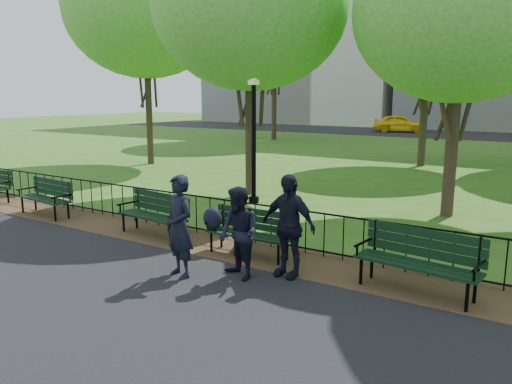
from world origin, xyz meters
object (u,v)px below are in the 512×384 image
Objects in this scene: lamppost at (254,131)px; tree_mid_w at (145,9)px; tree_far_w at (275,17)px; park_bench_left_a at (156,210)px; park_bench_left_b at (48,193)px; tree_near_w at (250,6)px; park_bench_main at (234,223)px; person_mid at (239,233)px; tree_far_c at (429,27)px; tree_near_e at (462,10)px; person_left at (179,226)px; person_right at (288,226)px; taxi at (400,123)px; park_bench_right_a at (420,254)px.

tree_mid_w is at bearing 152.37° from lamppost.
park_bench_left_a is at bearing -65.56° from tree_far_w.
tree_near_w is (2.88, 5.32, 5.15)m from park_bench_left_b.
tree_mid_w is at bearing 139.30° from park_bench_main.
lamppost is 0.39× the size of tree_mid_w.
tree_far_c is at bearing 116.62° from person_mid.
tree_far_c is 0.72× the size of tree_far_w.
tree_near_e is at bearing -12.63° from tree_mid_w.
park_bench_main is 1.40m from person_mid.
tree_near_e is 22.73m from tree_far_w.
tree_far_c reaches higher than person_left.
tree_far_w is 27.83m from person_mid.
tree_near_w is at bearing 66.37° from park_bench_left_b.
tree_far_w is 6.59× the size of person_left.
park_bench_left_a is at bearing 175.72° from person_right.
park_bench_left_a is 3.33m from person_mid.
lamppost is 30.28m from taxi.
lamppost is 6.32m from person_mid.
person_right reaches higher than park_bench_right_a.
park_bench_left_a is at bearing -80.51° from tree_near_w.
tree_near_w is 1.92× the size of taxi.
tree_far_c is 1.98× the size of taxi.
park_bench_left_b is (-5.97, -0.00, -0.03)m from park_bench_main.
person_right is (-2.13, -0.50, 0.28)m from park_bench_right_a.
park_bench_main is 0.25× the size of tree_near_e.
park_bench_right_a is at bearing 4.70° from park_bench_left_b.
lamppost is at bearing 150.70° from park_bench_right_a.
person_mid reaches higher than park_bench_right_a.
park_bench_right_a is 17.98m from tree_mid_w.
tree_near_w is at bearing 127.36° from lamppost.
person_right is (1.52, -0.52, 0.29)m from park_bench_main.
park_bench_left_b is at bearing -178.53° from person_right.
person_mid is (3.10, -1.20, 0.21)m from park_bench_left_a.
tree_far_w reaches higher than person_mid.
tree_far_c reaches higher than taxi.
tree_far_c is at bearing 111.01° from park_bench_right_a.
park_bench_left_a is at bearing -174.88° from park_bench_right_a.
tree_near_w is 8.87m from person_right.
park_bench_left_a reaches higher than park_bench_main.
tree_near_e is at bearing 96.15° from person_mid.
person_right is (1.56, 1.04, 0.01)m from person_left.
park_bench_left_b reaches higher than park_bench_main.
taxi is (-1.06, 34.13, 0.16)m from park_bench_left_b.
park_bench_left_a is 0.44× the size of taxi.
person_right is at bearing 0.86° from park_bench_left_b.
park_bench_left_a is at bearing -89.26° from lamppost.
tree_far_c is (2.08, 10.55, 3.84)m from lamppost.
person_right is at bearing -58.79° from tree_far_w.
person_left is 36.36m from taxi.
tree_mid_w reaches higher than tree_far_c.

